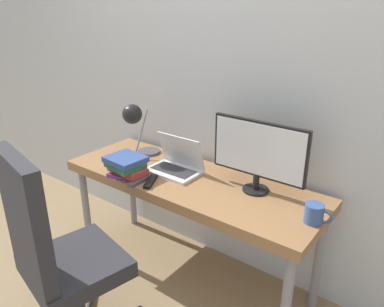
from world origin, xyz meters
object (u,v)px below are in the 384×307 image
monitor (258,152)px  office_chair (54,249)px  mug (315,214)px  laptop (176,164)px  game_controller (121,169)px  desk_lamp (135,121)px  book_stack (126,166)px

monitor → office_chair: 1.14m
office_chair → mug: bearing=38.9°
laptop → mug: 0.90m
office_chair → game_controller: 0.67m
laptop → desk_lamp: desk_lamp is taller
laptop → monitor: (0.52, 0.07, 0.18)m
desk_lamp → book_stack: size_ratio=1.51×
mug → game_controller: size_ratio=0.85×
monitor → office_chair: monitor is taller
monitor → mug: size_ratio=4.10×
desk_lamp → mug: size_ratio=2.81×
laptop → monitor: 0.55m
mug → game_controller: bearing=-172.2°
desk_lamp → office_chair: 0.97m
laptop → book_stack: (-0.20, -0.23, 0.02)m
monitor → mug: bearing=-18.6°
book_stack → mug: book_stack is taller
mug → monitor: bearing=161.4°
laptop → office_chair: bearing=-95.1°
laptop → game_controller: laptop is taller
laptop → game_controller: 0.35m
office_chair → mug: 1.26m
office_chair → book_stack: (-0.12, 0.61, 0.20)m
laptop → mug: size_ratio=2.42×
laptop → mug: laptop is taller
laptop → desk_lamp: (-0.35, 0.01, 0.22)m
laptop → office_chair: office_chair is taller
monitor → desk_lamp: 0.87m
book_stack → game_controller: size_ratio=1.59×
office_chair → game_controller: (-0.20, 0.62, 0.15)m
laptop → desk_lamp: 0.41m
monitor → mug: 0.44m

